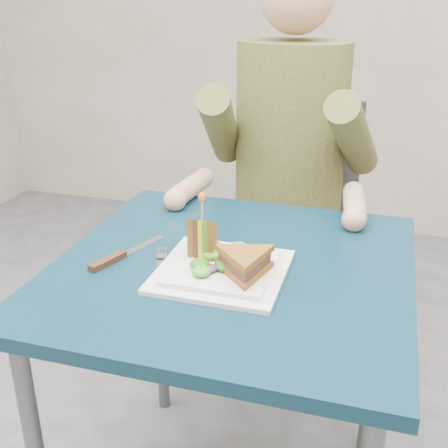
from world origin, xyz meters
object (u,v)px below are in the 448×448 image
(sandwich_upright, at_px, (202,238))
(sandwich_flat, at_px, (245,263))
(knife, at_px, (115,258))
(table, at_px, (233,296))
(diner, at_px, (290,116))
(chair, at_px, (291,217))
(plate, at_px, (222,270))
(fork, at_px, (160,267))

(sandwich_upright, bearing_deg, sandwich_flat, -32.13)
(sandwich_flat, height_order, knife, sandwich_flat)
(sandwich_flat, bearing_deg, sandwich_upright, 147.87)
(sandwich_flat, relative_size, knife, 0.93)
(table, xyz_separation_m, sandwich_flat, (0.05, -0.07, 0.12))
(sandwich_flat, relative_size, sandwich_upright, 1.59)
(sandwich_flat, bearing_deg, diner, 93.65)
(chair, height_order, knife, chair)
(diner, relative_size, sandwich_upright, 5.96)
(chair, bearing_deg, table, -90.00)
(chair, bearing_deg, knife, -107.21)
(knife, bearing_deg, sandwich_upright, 16.51)
(plate, bearing_deg, knife, -177.81)
(plate, xyz_separation_m, sandwich_flat, (0.05, -0.02, 0.04))
(diner, bearing_deg, fork, -101.52)
(table, xyz_separation_m, diner, (-0.00, 0.63, 0.26))
(sandwich_upright, bearing_deg, table, 3.50)
(sandwich_flat, bearing_deg, fork, 176.87)
(diner, bearing_deg, table, -90.00)
(diner, relative_size, knife, 3.47)
(knife, bearing_deg, sandwich_flat, -3.08)
(plate, distance_m, knife, 0.24)
(table, distance_m, diner, 0.69)
(plate, bearing_deg, fork, -173.64)
(table, bearing_deg, sandwich_upright, -176.50)
(table, distance_m, plate, 0.10)
(sandwich_upright, height_order, knife, sandwich_upright)
(table, relative_size, diner, 1.01)
(sandwich_upright, bearing_deg, chair, 84.95)
(table, height_order, knife, knife)
(diner, bearing_deg, plate, -90.82)
(fork, bearing_deg, sandwich_upright, 38.23)
(chair, distance_m, sandwich_upright, 0.79)
(chair, bearing_deg, diner, -90.00)
(plate, bearing_deg, chair, 89.29)
(fork, bearing_deg, plate, 6.36)
(sandwich_flat, bearing_deg, chair, 93.15)
(chair, bearing_deg, sandwich_flat, -86.85)
(sandwich_flat, bearing_deg, plate, 155.56)
(sandwich_flat, xyz_separation_m, sandwich_upright, (-0.11, 0.07, 0.01))
(fork, distance_m, knife, 0.11)
(diner, relative_size, fork, 4.27)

